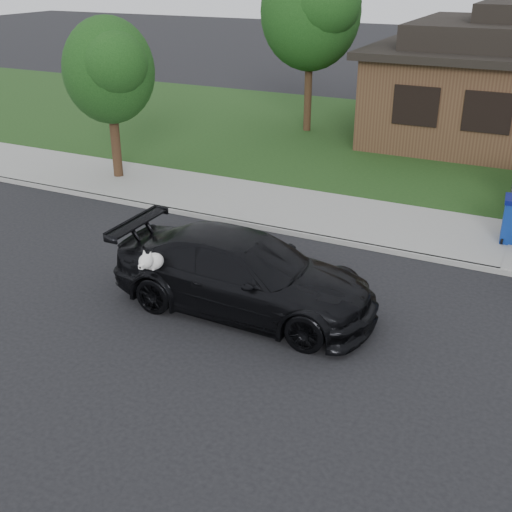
% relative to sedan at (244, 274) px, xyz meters
% --- Properties ---
extents(ground, '(120.00, 120.00, 0.00)m').
position_rel_sedan_xyz_m(ground, '(0.46, 0.22, -0.74)').
color(ground, black).
rests_on(ground, ground).
extents(sidewalk, '(60.00, 3.00, 0.12)m').
position_rel_sedan_xyz_m(sidewalk, '(0.46, 5.22, -0.68)').
color(sidewalk, gray).
rests_on(sidewalk, ground).
extents(curb, '(60.00, 0.12, 0.12)m').
position_rel_sedan_xyz_m(curb, '(0.46, 3.72, -0.68)').
color(curb, gray).
rests_on(curb, ground).
extents(lawn, '(60.00, 13.00, 0.13)m').
position_rel_sedan_xyz_m(lawn, '(0.46, 13.22, -0.67)').
color(lawn, '#193814').
rests_on(lawn, ground).
extents(sedan, '(5.08, 2.37, 1.47)m').
position_rel_sedan_xyz_m(sedan, '(0.00, 0.00, 0.00)').
color(sedan, black).
rests_on(sedan, ground).
extents(tree_0, '(3.78, 3.60, 6.34)m').
position_rel_sedan_xyz_m(tree_0, '(-3.87, 13.10, 3.74)').
color(tree_0, '#332114').
rests_on(tree_0, ground).
extents(tree_2, '(2.73, 2.60, 4.59)m').
position_rel_sedan_xyz_m(tree_2, '(-6.92, 5.33, 2.53)').
color(tree_2, '#332114').
rests_on(tree_2, ground).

